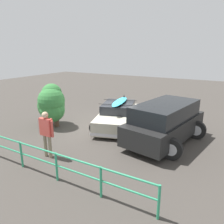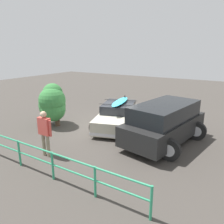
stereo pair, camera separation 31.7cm
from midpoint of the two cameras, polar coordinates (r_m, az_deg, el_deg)
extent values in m
cube|color=#423D38|center=(11.62, -0.65, -3.83)|extent=(44.00, 44.00, 0.02)
cube|color=#B7B29E|center=(11.45, 2.35, -1.56)|extent=(2.87, 4.35, 0.65)
cube|color=#23262B|center=(11.45, 2.54, 1.28)|extent=(2.04, 2.30, 0.44)
cube|color=silver|center=(9.71, 0.02, -6.11)|extent=(1.73, 0.63, 0.14)
cube|color=silver|center=(13.36, 4.02, 0.09)|extent=(1.73, 0.63, 0.14)
cylinder|color=black|center=(10.22, 5.85, -5.00)|extent=(0.57, 0.18, 0.57)
cylinder|color=#B7B7BC|center=(10.22, 5.85, -5.00)|extent=(0.31, 0.19, 0.31)
cylinder|color=black|center=(10.59, -3.75, -4.20)|extent=(0.57, 0.18, 0.57)
cylinder|color=#B7B7BC|center=(10.59, -3.75, -4.20)|extent=(0.31, 0.19, 0.31)
cylinder|color=black|center=(12.56, 7.45, -1.02)|extent=(0.57, 0.18, 0.57)
cylinder|color=#B7B7BC|center=(12.56, 7.45, -1.02)|extent=(0.31, 0.19, 0.31)
cylinder|color=black|center=(12.86, -0.44, -0.48)|extent=(0.57, 0.18, 0.57)
cylinder|color=#B7B7BC|center=(12.86, -0.44, -0.48)|extent=(0.31, 0.19, 0.31)
cylinder|color=black|center=(10.88, 2.01, 1.92)|extent=(1.75, 0.58, 0.03)
cylinder|color=black|center=(11.90, 3.06, 3.12)|extent=(1.75, 0.58, 0.03)
ellipsoid|color=#33B7D6|center=(11.30, 2.94, 2.74)|extent=(1.00, 2.35, 0.09)
cone|color=black|center=(12.14, 4.12, 4.21)|extent=(0.10, 0.10, 0.14)
cube|color=black|center=(9.74, 14.33, -4.04)|extent=(2.61, 4.55, 0.82)
cube|color=black|center=(9.51, 14.64, 0.19)|extent=(2.29, 3.59, 0.67)
cylinder|color=black|center=(11.66, 19.54, -0.64)|extent=(0.77, 0.32, 0.75)
cylinder|color=black|center=(8.38, 15.80, -9.45)|extent=(0.83, 0.22, 0.83)
cylinder|color=#B7B7BC|center=(8.38, 15.80, -9.45)|extent=(0.46, 0.23, 0.46)
cylinder|color=black|center=(9.27, 5.25, -6.37)|extent=(0.83, 0.22, 0.83)
cylinder|color=#B7B7BC|center=(9.27, 5.25, -6.37)|extent=(0.46, 0.23, 0.46)
cylinder|color=black|center=(10.60, 22.04, -4.60)|extent=(0.83, 0.22, 0.83)
cylinder|color=#B7B7BC|center=(10.60, 22.04, -4.60)|extent=(0.46, 0.23, 0.46)
cylinder|color=black|center=(11.31, 13.07, -2.54)|extent=(0.83, 0.22, 0.83)
cylinder|color=#B7B7BC|center=(11.31, 13.07, -2.54)|extent=(0.46, 0.23, 0.46)
cylinder|color=gray|center=(8.61, -15.31, -8.55)|extent=(0.13, 0.13, 0.88)
cylinder|color=gray|center=(8.78, -16.38, -8.17)|extent=(0.13, 0.13, 0.88)
cube|color=#DB4C42|center=(8.41, -16.24, -3.59)|extent=(0.51, 0.20, 0.66)
sphere|color=#D6A884|center=(8.28, -16.49, -0.60)|extent=(0.24, 0.24, 0.24)
cylinder|color=#DB4C42|center=(8.21, -14.80, -4.17)|extent=(0.09, 0.09, 0.62)
cylinder|color=#DB4C42|center=(8.64, -17.58, -3.39)|extent=(0.09, 0.09, 0.62)
cylinder|color=#2D9366|center=(5.64, 11.91, -22.30)|extent=(0.07, 0.07, 0.94)
cylinder|color=#2D9366|center=(6.23, -2.91, -17.79)|extent=(0.07, 0.07, 0.94)
cylinder|color=#2D9366|center=(7.15, -13.98, -13.50)|extent=(0.07, 0.07, 0.94)
cylinder|color=#2D9366|center=(8.29, -22.01, -9.96)|extent=(0.07, 0.07, 0.94)
cylinder|color=#2D9366|center=(8.11, -22.33, -7.15)|extent=(9.73, 0.15, 0.06)
cylinder|color=#2D9366|center=(8.27, -22.04, -9.67)|extent=(9.73, 0.15, 0.06)
cylinder|color=#4C3828|center=(11.94, -13.35, -2.20)|extent=(0.26, 0.26, 0.58)
sphere|color=#387F3D|center=(11.67, -14.61, 2.98)|extent=(1.37, 1.37, 1.37)
sphere|color=#387F3D|center=(11.78, -14.50, 4.75)|extent=(1.04, 1.04, 1.04)
sphere|color=#387F3D|center=(11.77, -14.36, 0.70)|extent=(1.28, 1.28, 1.28)
sphere|color=#387F3D|center=(12.10, -14.64, 1.71)|extent=(1.42, 1.42, 1.42)
camera|label=1|loc=(0.16, -89.16, 0.24)|focal=35.00mm
camera|label=2|loc=(0.16, 90.84, -0.24)|focal=35.00mm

